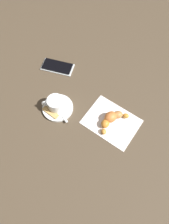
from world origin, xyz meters
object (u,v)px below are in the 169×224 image
object	(u,v)px
sugar_packet	(51,112)
espresso_cup	(55,104)
cell_phone	(57,67)
saucer	(58,108)
croissant	(111,118)
teaspoon	(57,106)
napkin	(112,121)

from	to	relation	value
sugar_packet	espresso_cup	bearing A→B (deg)	90.57
espresso_cup	sugar_packet	world-z (taller)	espresso_cup
espresso_cup	sugar_packet	xyz separation A→B (m)	(0.01, 0.03, -0.02)
espresso_cup	sugar_packet	size ratio (longest dim) A/B	1.15
espresso_cup	cell_phone	xyz separation A→B (m)	(0.10, -0.18, -0.03)
saucer	cell_phone	xyz separation A→B (m)	(0.10, -0.18, -0.00)
espresso_cup	croissant	xyz separation A→B (m)	(-0.22, -0.05, -0.02)
saucer	teaspoon	world-z (taller)	teaspoon
espresso_cup	croissant	bearing A→B (deg)	-167.76
saucer	sugar_packet	bearing A→B (deg)	69.42
napkin	croissant	size ratio (longest dim) A/B	1.61
napkin	cell_phone	size ratio (longest dim) A/B	1.34
croissant	cell_phone	world-z (taller)	croissant
napkin	sugar_packet	bearing A→B (deg)	19.14
napkin	teaspoon	bearing A→B (deg)	11.57
espresso_cup	croissant	distance (m)	0.22
saucer	napkin	size ratio (longest dim) A/B	0.61
croissant	napkin	bearing A→B (deg)	175.79
saucer	croissant	bearing A→B (deg)	-167.60
espresso_cup	napkin	distance (m)	0.23
croissant	espresso_cup	bearing A→B (deg)	12.24
teaspoon	sugar_packet	bearing A→B (deg)	78.26
napkin	cell_phone	world-z (taller)	cell_phone
saucer	sugar_packet	xyz separation A→B (m)	(0.01, 0.03, 0.01)
saucer	sugar_packet	distance (m)	0.04
teaspoon	napkin	xyz separation A→B (m)	(-0.22, -0.04, -0.01)
saucer	cell_phone	size ratio (longest dim) A/B	0.81
teaspoon	napkin	distance (m)	0.22
espresso_cup	croissant	size ratio (longest dim) A/B	0.66
espresso_cup	cell_phone	bearing A→B (deg)	-61.38
espresso_cup	napkin	bearing A→B (deg)	-168.07
saucer	sugar_packet	size ratio (longest dim) A/B	1.69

